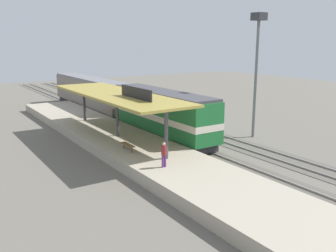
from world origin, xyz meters
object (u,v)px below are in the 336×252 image
Objects in this scene: locomotive at (162,114)px; light_mast at (257,49)px; person_waiting at (164,153)px; platform_bench at (128,145)px; passenger_carriage_single at (90,93)px.

locomotive is 10.77m from light_mast.
light_mast is 15.85m from person_waiting.
platform_bench is 15.50m from light_mast.
locomotive is 0.72× the size of passenger_carriage_single.
person_waiting reaches higher than platform_bench.
light_mast is at bearing 20.09° from person_waiting.
passenger_carriage_single is (0.00, 18.00, -0.10)m from locomotive.
light_mast is (13.80, 0.16, 7.05)m from platform_bench.
person_waiting is (-5.75, -9.36, -0.56)m from locomotive.
light_mast is (7.80, -22.40, 6.08)m from passenger_carriage_single.
locomotive is at bearing -90.00° from passenger_carriage_single.
platform_bench is 0.12× the size of locomotive.
locomotive is 1.23× the size of light_mast.
platform_bench is 0.99× the size of person_waiting.
passenger_carriage_single is at bearing 109.20° from light_mast.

